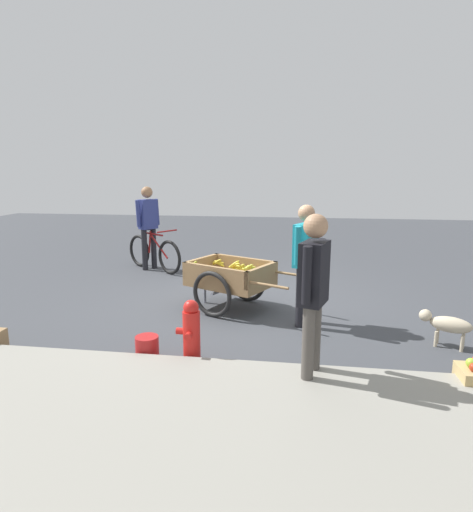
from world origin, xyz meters
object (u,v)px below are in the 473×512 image
object	(u,v)px
fruit_cart	(231,279)
plastic_bucket	(147,347)
bicycle	(154,253)
dog	(447,324)
cyclist_person	(148,220)
bystander_person	(314,286)
vendor_person	(305,255)
fire_hydrant	(191,331)

from	to	relation	value
fruit_cart	plastic_bucket	bearing A→B (deg)	70.93
bicycle	dog	world-z (taller)	bicycle
cyclist_person	bystander_person	world-z (taller)	cyclist_person
dog	plastic_bucket	xyz separation A→B (m)	(3.24, 0.78, -0.15)
vendor_person	bicycle	size ratio (longest dim) A/B	1.11
fruit_cart	cyclist_person	bearing A→B (deg)	-48.04
vendor_person	fire_hydrant	world-z (taller)	vendor_person
fruit_cart	vendor_person	bearing A→B (deg)	154.03
fruit_cart	dog	distance (m)	2.81
vendor_person	fire_hydrant	distance (m)	1.83
fruit_cart	vendor_person	xyz separation A→B (m)	(-1.03, 0.50, 0.48)
vendor_person	dog	size ratio (longest dim) A/B	2.48
bystander_person	fire_hydrant	bearing A→B (deg)	-15.19
dog	bystander_person	distance (m)	2.02
bicycle	cyclist_person	distance (m)	0.66
dog	bystander_person	size ratio (longest dim) A/B	0.39
dog	plastic_bucket	size ratio (longest dim) A/B	2.53
plastic_bucket	bystander_person	bearing A→B (deg)	168.69
fruit_cart	dog	xyz separation A→B (m)	(-2.62, 1.00, -0.17)
bicycle	plastic_bucket	distance (m)	4.14
cyclist_person	bicycle	bearing A→B (deg)	145.07
bicycle	fire_hydrant	size ratio (longest dim) A/B	2.08
fruit_cart	bystander_person	size ratio (longest dim) A/B	1.13
cyclist_person	dog	xyz separation A→B (m)	(-4.63, 3.24, -0.72)
vendor_person	plastic_bucket	bearing A→B (deg)	37.76
fruit_cart	plastic_bucket	world-z (taller)	fruit_cart
bicycle	bystander_person	world-z (taller)	bystander_person
bicycle	plastic_bucket	world-z (taller)	bicycle
fire_hydrant	bystander_person	xyz separation A→B (m)	(-1.21, 0.33, 0.62)
fire_hydrant	bystander_person	world-z (taller)	bystander_person
dog	fire_hydrant	size ratio (longest dim) A/B	0.93
plastic_bucket	bystander_person	distance (m)	1.93
vendor_person	fire_hydrant	size ratio (longest dim) A/B	2.31
fruit_cart	fire_hydrant	distance (m)	1.80
fruit_cart	cyclist_person	world-z (taller)	cyclist_person
bicycle	dog	xyz separation A→B (m)	(-4.51, 3.16, -0.08)
vendor_person	bystander_person	distance (m)	1.62
fruit_cart	vendor_person	distance (m)	1.25
vendor_person	dog	distance (m)	1.79
vendor_person	bicycle	bearing A→B (deg)	-42.27
plastic_bucket	bystander_person	world-z (taller)	bystander_person
plastic_bucket	bystander_person	xyz separation A→B (m)	(-1.70, 0.34, 0.84)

